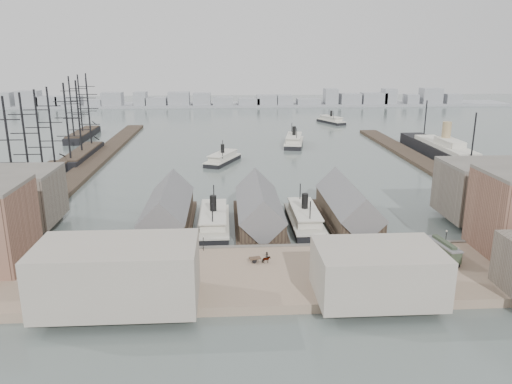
{
  "coord_description": "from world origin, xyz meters",
  "views": [
    {
      "loc": [
        -9.17,
        -119.7,
        48.74
      ],
      "look_at": [
        0.0,
        30.0,
        6.0
      ],
      "focal_mm": 35.0,
      "sensor_mm": 36.0,
      "label": 1
    }
  ],
  "objects": [
    {
      "name": "lamp_post_far_w",
      "position": [
        -45.0,
        -7.0,
        4.71
      ],
      "size": [
        0.44,
        0.44,
        3.92
      ],
      "color": "black",
      "rests_on": "quay"
    },
    {
      "name": "warehouse_west_back",
      "position": [
        -70.0,
        18.0,
        9.0
      ],
      "size": [
        26.0,
        20.0,
        14.0
      ],
      "primitive_type": "cube",
      "color": "#60564C",
      "rests_on": "west_land"
    },
    {
      "name": "ferry_open_near",
      "position": [
        -10.68,
        99.5,
        2.12
      ],
      "size": [
        17.25,
        26.17,
        9.03
      ],
      "rotation": [
        0.0,
        0.0,
        -0.42
      ],
      "color": "black",
      "rests_on": "ground"
    },
    {
      "name": "east_wharf",
      "position": [
        78.0,
        90.0,
        0.8
      ],
      "size": [
        10.0,
        180.0,
        1.6
      ],
      "primitive_type": "cube",
      "color": "#2D231C",
      "rests_on": "ground"
    },
    {
      "name": "warehouse_east_back",
      "position": [
        68.0,
        15.0,
        9.5
      ],
      "size": [
        28.0,
        20.0,
        15.0
      ],
      "primitive_type": "cube",
      "color": "#60564C",
      "rests_on": "east_land"
    },
    {
      "name": "lamp_post_near_w",
      "position": [
        -15.0,
        -7.0,
        4.71
      ],
      "size": [
        0.44,
        0.44,
        3.92
      ],
      "color": "black",
      "rests_on": "quay"
    },
    {
      "name": "lamp_post_near_e",
      "position": [
        15.0,
        -7.0,
        4.71
      ],
      "size": [
        0.44,
        0.44,
        3.92
      ],
      "color": "black",
      "rests_on": "quay"
    },
    {
      "name": "ground",
      "position": [
        0.0,
        0.0,
        0.0
      ],
      "size": [
        900.0,
        900.0,
        0.0
      ],
      "primitive_type": "plane",
      "color": "#4A5653",
      "rests_on": "ground"
    },
    {
      "name": "ferry_shed_west",
      "position": [
        -26.0,
        16.88,
        4.64
      ],
      "size": [
        14.0,
        42.0,
        12.6
      ],
      "color": "#2D231C",
      "rests_on": "ground"
    },
    {
      "name": "quay",
      "position": [
        0.0,
        -20.0,
        1.0
      ],
      "size": [
        180.0,
        30.0,
        2.0
      ],
      "primitive_type": "cube",
      "color": "#816B57",
      "rests_on": "ground"
    },
    {
      "name": "ferry_open_mid",
      "position": [
        26.9,
        140.13,
        2.51
      ],
      "size": [
        14.31,
        31.14,
        10.72
      ],
      "rotation": [
        0.0,
        0.0,
        -0.18
      ],
      "color": "black",
      "rests_on": "ground"
    },
    {
      "name": "pedestrian_6",
      "position": [
        28.1,
        -8.16,
        2.79
      ],
      "size": [
        0.91,
        0.97,
        1.58
      ],
      "primitive_type": "imported",
      "rotation": [
        0.0,
        0.0,
        4.15
      ],
      "color": "black",
      "rests_on": "quay"
    },
    {
      "name": "horse_cart_center",
      "position": [
        -1.2,
        -14.99,
        2.82
      ],
      "size": [
        5.0,
        2.19,
        1.62
      ],
      "rotation": [
        0.0,
        0.0,
        1.79
      ],
      "color": "black",
      "rests_on": "quay"
    },
    {
      "name": "pedestrian_3",
      "position": [
        -16.92,
        -20.81,
        2.83
      ],
      "size": [
        1.02,
        0.53,
        1.67
      ],
      "primitive_type": "imported",
      "rotation": [
        0.0,
        0.0,
        0.14
      ],
      "color": "black",
      "rests_on": "quay"
    },
    {
      "name": "tram",
      "position": [
        40.69,
        -15.46,
        4.01
      ],
      "size": [
        4.33,
        11.31,
        3.92
      ],
      "rotation": [
        0.0,
        0.0,
        0.14
      ],
      "color": "black",
      "rests_on": "quay"
    },
    {
      "name": "street_bldg_center",
      "position": [
        20.0,
        -32.0,
        7.0
      ],
      "size": [
        24.0,
        16.0,
        10.0
      ],
      "primitive_type": "cube",
      "color": "gray",
      "rests_on": "quay"
    },
    {
      "name": "ferry_docked_east",
      "position": [
        13.0,
        14.81,
        2.38
      ],
      "size": [
        8.54,
        28.46,
        10.16
      ],
      "color": "black",
      "rests_on": "ground"
    },
    {
      "name": "lamp_post_far_e",
      "position": [
        45.0,
        -7.0,
        4.71
      ],
      "size": [
        0.44,
        0.44,
        3.92
      ],
      "color": "black",
      "rests_on": "quay"
    },
    {
      "name": "pedestrian_2",
      "position": [
        -21.07,
        -8.0,
        2.86
      ],
      "size": [
        0.65,
        1.12,
        1.72
      ],
      "primitive_type": "imported",
      "rotation": [
        0.0,
        0.0,
        1.58
      ],
      "color": "black",
      "rests_on": "quay"
    },
    {
      "name": "ferry_docked_west",
      "position": [
        -13.0,
        13.9,
        2.43
      ],
      "size": [
        8.69,
        28.98,
        10.35
      ],
      "color": "black",
      "rests_on": "ground"
    },
    {
      "name": "horse_cart_right",
      "position": [
        16.3,
        -20.38,
        2.84
      ],
      "size": [
        4.83,
        2.46,
        1.68
      ],
      "rotation": [
        0.0,
        0.0,
        1.37
      ],
      "color": "black",
      "rests_on": "quay"
    },
    {
      "name": "ferry_shed_east",
      "position": [
        26.0,
        16.88,
        4.64
      ],
      "size": [
        14.0,
        42.0,
        12.6
      ],
      "color": "#2D231C",
      "rests_on": "ground"
    },
    {
      "name": "horse_cart_left",
      "position": [
        -31.46,
        -13.23,
        2.83
      ],
      "size": [
        4.73,
        1.71,
        1.65
      ],
      "rotation": [
        0.0,
        0.0,
        1.64
      ],
      "color": "black",
      "rests_on": "quay"
    },
    {
      "name": "pedestrian_4",
      "position": [
        -0.05,
        -12.48,
        2.8
      ],
      "size": [
        0.93,
        0.81,
        1.6
      ],
      "primitive_type": "imported",
      "rotation": [
        0.0,
        0.0,
        5.81
      ],
      "color": "black",
      "rests_on": "quay"
    },
    {
      "name": "seawall",
      "position": [
        0.0,
        -5.2,
        1.15
      ],
      "size": [
        180.0,
        1.2,
        2.3
      ],
      "primitive_type": "cube",
      "color": "#59544C",
      "rests_on": "ground"
    },
    {
      "name": "street_bldg_west",
      "position": [
        -30.0,
        -32.0,
        8.0
      ],
      "size": [
        30.0,
        16.0,
        12.0
      ],
      "primitive_type": "cube",
      "color": "gray",
      "rests_on": "quay"
    },
    {
      "name": "sailing_ship_near",
      "position": [
        -79.63,
        65.1,
        2.56
      ],
      "size": [
        8.48,
        58.43,
        34.87
      ],
      "color": "black",
      "rests_on": "ground"
    },
    {
      "name": "west_wharf",
      "position": [
        -68.0,
        100.0,
        0.8
      ],
      "size": [
        10.0,
        220.0,
        1.6
      ],
      "primitive_type": "cube",
      "color": "#2D231C",
      "rests_on": "ground"
    },
    {
      "name": "far_shore",
      "position": [
        -2.07,
        334.14,
        3.91
      ],
      "size": [
        500.0,
        40.0,
        15.72
      ],
      "color": "gray",
      "rests_on": "ground"
    },
    {
      "name": "ferry_shed_center",
      "position": [
        0.0,
        16.88,
        4.64
      ],
      "size": [
        14.0,
        42.0,
        12.6
      ],
      "color": "#2D231C",
      "rests_on": "ground"
    },
    {
      "name": "sailing_ship_far",
      "position": [
        -91.18,
        170.5,
        2.58
      ],
      "size": [
        8.69,
        48.28,
        35.73
      ],
      "color": "black",
      "rests_on": "ground"
    },
    {
      "name": "pedestrian_1",
      "position": [
        -33.2,
        -17.2,
        2.85
      ],
      "size": [
        0.92,
        0.78,
        1.7
      ],
      "primitive_type": "imported",
      "rotation": [
        0.0,
        0.0,
        0.17
      ],
      "color": "black",
      "rests_on": "quay"
    },
    {
      "name": "ocean_steamer",
      "position": [
        92.0,
        101.69,
        3.72
      ],
      "size": [
        11.82,
        86.39,
        17.28
      ],
      "color": "black",
      "rests_on": "ground"
    },
    {
      "name": "ferry_open_far",
      "position": [
        63.82,
        221.78,
        2.14
      ],
      "size": [
        16.97,
        26.61,
        9.15
      ],
      "rotation": [
        0.0,
        0.0,
        0.4
      ],
      "color": "black",
      "rests_on": "ground"
    },
    {
      "name": "pedestrian_0",
      "position": [
        -51.5,
        -10.07,
        2.82
      ],
      "size": [
        0.64,
        0.72,
        1.64
      ],
      "primitive_type": "imported",
      "rotation": [
        0.0,
        0.0,
        4.31
      ],
      "color": "black",
      "rests_on": "quay"
    },
    {
      "name": "pedestrian_5",
      "position": [
        13.11,
        -19.06,
        2.79
      ],
      "size": [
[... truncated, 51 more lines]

